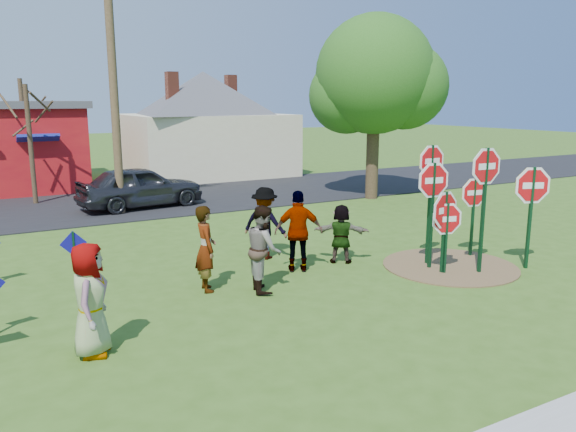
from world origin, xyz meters
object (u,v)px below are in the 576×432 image
stop_sign_b (431,174)px  leafy_tree (377,81)px  stop_sign_d (474,198)px  utility_pole (113,73)px  stop_sign_c (485,181)px  person_a (90,300)px  stop_sign_a (445,216)px  person_b (206,249)px  suv (140,187)px

stop_sign_b → leafy_tree: leafy_tree is taller
stop_sign_d → utility_pole: (-6.60, 9.94, 3.32)m
stop_sign_d → utility_pole: bearing=133.5°
stop_sign_b → stop_sign_c: size_ratio=1.00×
person_a → utility_pole: utility_pole is taller
stop_sign_a → leafy_tree: leafy_tree is taller
stop_sign_d → leafy_tree: leafy_tree is taller
stop_sign_a → utility_pole: (-4.91, 10.66, 3.47)m
stop_sign_b → person_b: 5.63m
suv → leafy_tree: (8.91, -2.44, 3.86)m
stop_sign_b → stop_sign_d: size_ratio=1.41×
stop_sign_a → suv: bearing=99.5°
stop_sign_b → stop_sign_d: (1.48, -0.01, -0.71)m
stop_sign_a → person_b: size_ratio=1.14×
stop_sign_c → leafy_tree: (4.13, 9.35, 2.52)m
utility_pole → person_b: bearing=-91.8°
stop_sign_a → stop_sign_d: bearing=13.2°
stop_sign_c → stop_sign_d: (0.91, 1.12, -0.63)m
person_b → suv: 9.92m
stop_sign_b → person_a: size_ratio=1.67×
stop_sign_b → suv: bearing=111.1°
stop_sign_a → person_b: stop_sign_a is taller
stop_sign_a → suv: size_ratio=0.46×
suv → person_a: bearing=154.8°
stop_sign_c → suv: stop_sign_c is taller
suv → utility_pole: 4.20m
stop_sign_c → suv: size_ratio=0.68×
stop_sign_d → person_b: 6.96m
suv → utility_pole: (-0.91, -0.72, 4.03)m
person_b → leafy_tree: (10.11, 7.40, 3.76)m
person_a → suv: size_ratio=0.40×
utility_pole → leafy_tree: bearing=-9.9°
stop_sign_b → stop_sign_d: 1.64m
stop_sign_c → stop_sign_b: bearing=119.3°
person_a → utility_pole: 12.17m
stop_sign_b → person_a: 8.28m
suv → utility_pole: utility_pole is taller
stop_sign_a → stop_sign_b: 1.15m
suv → utility_pole: bearing=121.5°
stop_sign_b → person_b: stop_sign_b is taller
stop_sign_d → stop_sign_b: bearing=-170.4°
person_a → utility_pole: bearing=6.5°
person_b → leafy_tree: size_ratio=0.25×
stop_sign_b → person_a: (-8.08, -1.19, -1.32)m
leafy_tree → utility_pole: bearing=170.1°
person_b → leafy_tree: leafy_tree is taller
person_b → person_a: bearing=133.9°
person_a → person_b: (2.68, 2.00, -0.00)m
person_a → person_b: same height
stop_sign_d → suv: size_ratio=0.48×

